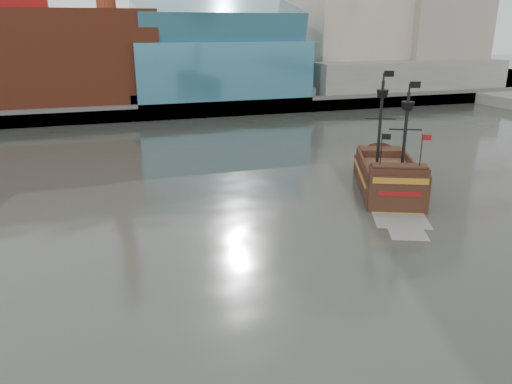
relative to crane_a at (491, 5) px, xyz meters
name	(u,v)px	position (x,y,z in m)	size (l,w,h in m)	color
ground	(363,333)	(-78.63, -82.00, -19.11)	(400.00, 400.00, 0.00)	#2A2D27
promenade_far	(149,91)	(-78.63, 10.00, -18.11)	(220.00, 60.00, 2.00)	slate
seawall	(170,111)	(-78.63, -19.50, -17.81)	(220.00, 1.00, 2.60)	#4C4C49
crane_a	(491,5)	(0.00, 0.00, 0.00)	(22.50, 4.00, 32.25)	slate
crane_b	(491,21)	(9.60, 10.00, -3.54)	(19.10, 4.00, 26.25)	slate
pirate_ship	(387,180)	(-65.24, -62.71, -18.07)	(10.25, 15.91, 11.50)	black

